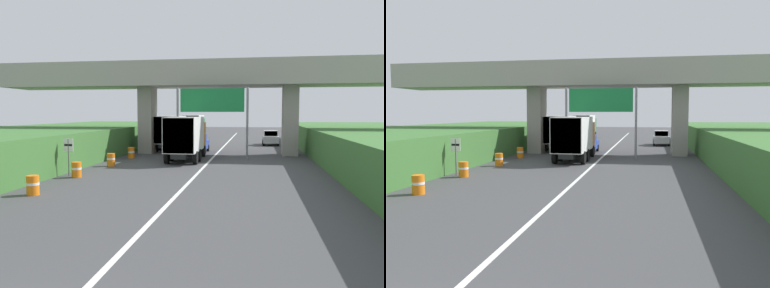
% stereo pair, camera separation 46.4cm
% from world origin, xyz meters
% --- Properties ---
extents(lane_centre_stripe, '(0.20, 89.42, 0.01)m').
position_xyz_m(lane_centre_stripe, '(0.00, 24.71, 0.00)').
color(lane_centre_stripe, white).
rests_on(lane_centre_stripe, ground).
extents(overpass_bridge, '(40.00, 4.80, 8.33)m').
position_xyz_m(overpass_bridge, '(0.00, 30.89, 6.35)').
color(overpass_bridge, '#9E998E').
rests_on(overpass_bridge, ground).
extents(overhead_highway_sign, '(5.88, 0.18, 5.83)m').
position_xyz_m(overhead_highway_sign, '(0.00, 26.98, 4.35)').
color(overhead_highway_sign, slate).
rests_on(overhead_highway_sign, ground).
extents(speed_limit_sign, '(0.60, 0.08, 2.23)m').
position_xyz_m(speed_limit_sign, '(-7.40, 16.91, 1.48)').
color(speed_limit_sign, slate).
rests_on(speed_limit_sign, ground).
extents(truck_green, '(2.44, 7.30, 3.44)m').
position_xyz_m(truck_green, '(-5.19, 50.67, 1.93)').
color(truck_green, black).
rests_on(truck_green, ground).
extents(truck_red, '(2.44, 7.30, 3.44)m').
position_xyz_m(truck_red, '(-4.88, 34.02, 1.93)').
color(truck_red, black).
rests_on(truck_red, ground).
extents(truck_orange, '(2.44, 7.30, 3.44)m').
position_xyz_m(truck_orange, '(-1.86, 25.59, 1.93)').
color(truck_orange, black).
rests_on(truck_orange, ground).
extents(car_silver, '(1.86, 4.10, 1.72)m').
position_xyz_m(car_silver, '(5.25, 41.73, 0.86)').
color(car_silver, '#B2B5B7').
rests_on(car_silver, ground).
extents(car_blue, '(1.86, 4.10, 1.72)m').
position_xyz_m(car_blue, '(-1.90, 31.91, 0.86)').
color(car_blue, '#233D9E').
rests_on(car_blue, ground).
extents(construction_barrel_1, '(0.57, 0.57, 0.90)m').
position_xyz_m(construction_barrel_1, '(-6.47, 11.62, 0.46)').
color(construction_barrel_1, orange).
rests_on(construction_barrel_1, ground).
extents(construction_barrel_2, '(0.57, 0.57, 0.90)m').
position_xyz_m(construction_barrel_2, '(-6.73, 16.52, 0.46)').
color(construction_barrel_2, orange).
rests_on(construction_barrel_2, ground).
extents(construction_barrel_3, '(0.57, 0.57, 0.90)m').
position_xyz_m(construction_barrel_3, '(-6.52, 21.42, 0.46)').
color(construction_barrel_3, orange).
rests_on(construction_barrel_3, ground).
extents(construction_barrel_4, '(0.57, 0.57, 0.90)m').
position_xyz_m(construction_barrel_4, '(-6.65, 26.31, 0.46)').
color(construction_barrel_4, orange).
rests_on(construction_barrel_4, ground).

